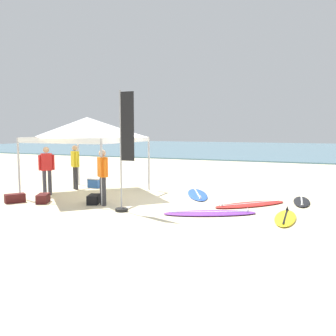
# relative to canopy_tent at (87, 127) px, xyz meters

# --- Properties ---
(ground_plane) EXTENTS (80.00, 80.00, 0.00)m
(ground_plane) POSITION_rel_canopy_tent_xyz_m (3.09, -0.27, -2.39)
(ground_plane) COLOR beige
(sea) EXTENTS (80.00, 36.00, 0.10)m
(sea) POSITION_rel_canopy_tent_xyz_m (3.09, 33.29, -2.34)
(sea) COLOR #568499
(sea) RESTS_ON ground
(canopy_tent) EXTENTS (3.40, 3.40, 2.75)m
(canopy_tent) POSITION_rel_canopy_tent_xyz_m (0.00, 0.00, 0.00)
(canopy_tent) COLOR #B7B7BC
(canopy_tent) RESTS_ON ground
(surfboard_yellow) EXTENTS (0.57, 1.95, 0.19)m
(surfboard_yellow) POSITION_rel_canopy_tent_xyz_m (6.94, -1.21, -2.35)
(surfboard_yellow) COLOR yellow
(surfboard_yellow) RESTS_ON ground
(surfboard_black) EXTENTS (0.62, 1.86, 0.19)m
(surfboard_black) POSITION_rel_canopy_tent_xyz_m (7.22, 1.21, -2.35)
(surfboard_black) COLOR black
(surfboard_black) RESTS_ON ground
(surfboard_blue) EXTENTS (1.58, 2.47, 0.19)m
(surfboard_blue) POSITION_rel_canopy_tent_xyz_m (3.76, 1.16, -2.35)
(surfboard_blue) COLOR blue
(surfboard_blue) RESTS_ON ground
(surfboard_purple) EXTENTS (2.60, 1.73, 0.19)m
(surfboard_purple) POSITION_rel_canopy_tent_xyz_m (4.99, -1.45, -2.35)
(surfboard_purple) COLOR purple
(surfboard_purple) RESTS_ON ground
(surfboard_red) EXTENTS (2.20, 2.22, 0.19)m
(surfboard_red) POSITION_rel_canopy_tent_xyz_m (5.79, 0.16, -2.35)
(surfboard_red) COLOR red
(surfboard_red) RESTS_ON ground
(person_yellow) EXTENTS (0.47, 0.39, 1.71)m
(person_yellow) POSITION_rel_canopy_tent_xyz_m (-1.00, 0.57, -1.40)
(person_yellow) COLOR #2D2D33
(person_yellow) RESTS_ON ground
(person_orange) EXTENTS (0.45, 0.40, 1.71)m
(person_orange) POSITION_rel_canopy_tent_xyz_m (1.61, -1.55, -1.40)
(person_orange) COLOR #2D2D33
(person_orange) RESTS_ON ground
(person_red) EXTENTS (0.40, 0.43, 1.71)m
(person_red) POSITION_rel_canopy_tent_xyz_m (-1.16, -0.84, -1.40)
(person_red) COLOR #383842
(person_red) RESTS_ON ground
(banner_flag) EXTENTS (0.60, 0.36, 3.40)m
(banner_flag) POSITION_rel_canopy_tent_xyz_m (2.67, -2.06, -0.82)
(banner_flag) COLOR #99999E
(banner_flag) RESTS_ON ground
(gear_bag_near_tent) EXTENTS (0.56, 0.68, 0.28)m
(gear_bag_near_tent) POSITION_rel_canopy_tent_xyz_m (-0.35, -1.97, -2.25)
(gear_bag_near_tent) COLOR #4C1919
(gear_bag_near_tent) RESTS_ON ground
(gear_bag_by_pole) EXTENTS (0.51, 0.67, 0.28)m
(gear_bag_by_pole) POSITION_rel_canopy_tent_xyz_m (1.22, -1.47, -2.25)
(gear_bag_by_pole) COLOR black
(gear_bag_by_pole) RESTS_ON ground
(gear_bag_on_sand) EXTENTS (0.60, 0.68, 0.28)m
(gear_bag_on_sand) POSITION_rel_canopy_tent_xyz_m (-1.20, -2.29, -2.25)
(gear_bag_on_sand) COLOR #4C1919
(gear_bag_on_sand) RESTS_ON ground
(cooler_box) EXTENTS (0.50, 0.36, 0.39)m
(cooler_box) POSITION_rel_canopy_tent_xyz_m (-0.56, 1.22, -2.19)
(cooler_box) COLOR #2D60B7
(cooler_box) RESTS_ON ground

